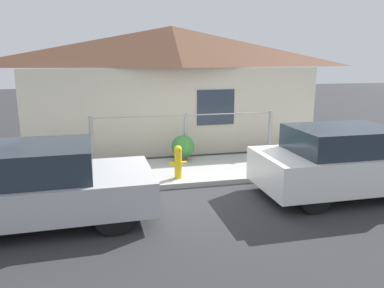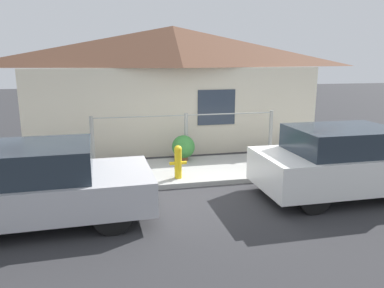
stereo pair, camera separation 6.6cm
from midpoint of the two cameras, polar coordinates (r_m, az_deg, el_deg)
name	(u,v)px [view 1 (the left image)]	position (r m, az deg, el deg)	size (l,w,h in m)	color
ground_plane	(205,187)	(8.20, 1.79, -6.52)	(60.00, 60.00, 0.00)	#2D2D30
sidewalk	(194,170)	(9.17, 0.06, -4.02)	(24.00, 2.14, 0.11)	#9E9E99
house	(173,53)	(11.41, -3.14, 13.70)	(8.79, 2.23, 3.66)	beige
fence	(186,134)	(9.86, -1.17, 1.53)	(4.90, 0.10, 1.22)	#999993
car_left	(36,185)	(6.80, -22.96, -5.71)	(3.83, 1.89, 1.34)	#B7B7BC
car_right	(345,161)	(8.15, 22.13, -2.46)	(3.65, 1.71, 1.40)	white
fire_hydrant	(178,161)	(8.31, -2.37, -2.62)	(0.38, 0.17, 0.75)	yellow
potted_plant_near_hydrant	(183,147)	(9.76, -1.58, -0.47)	(0.60, 0.60, 0.67)	brown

